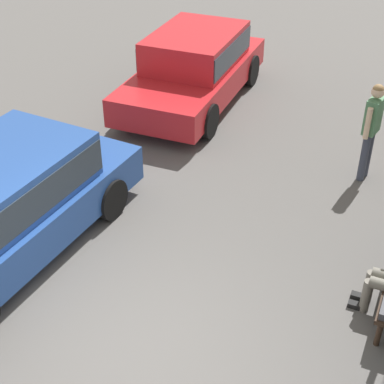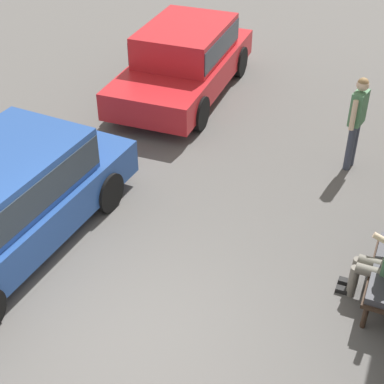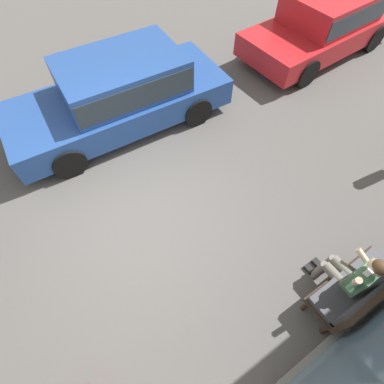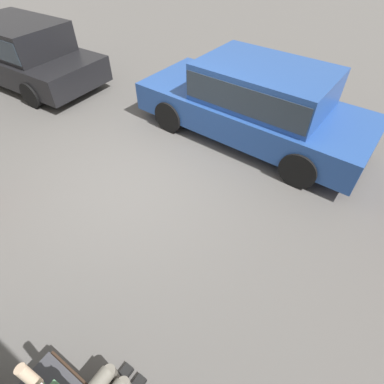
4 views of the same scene
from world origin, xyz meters
name	(u,v)px [view 4 (image 4 of 4)]	position (x,y,z in m)	size (l,w,h in m)	color
ground_plane	(137,188)	(0.00, 0.00, 0.00)	(60.00, 60.00, 0.00)	#565451
parked_car_mid	(257,100)	(-0.94, -2.57, 0.82)	(4.72, 2.11, 1.51)	#23478E
parked_car_far	(20,50)	(5.33, -1.63, 0.81)	(4.72, 2.01, 1.51)	black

